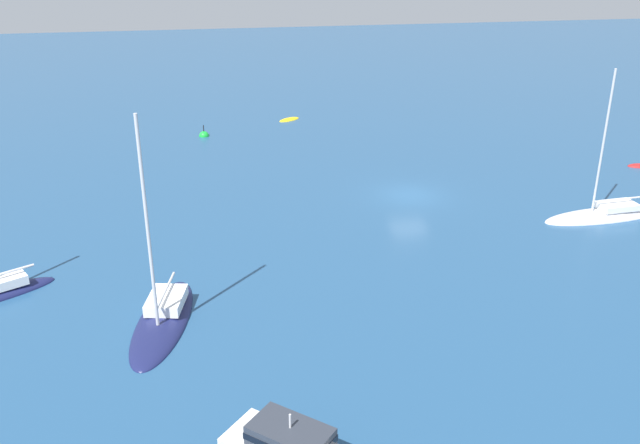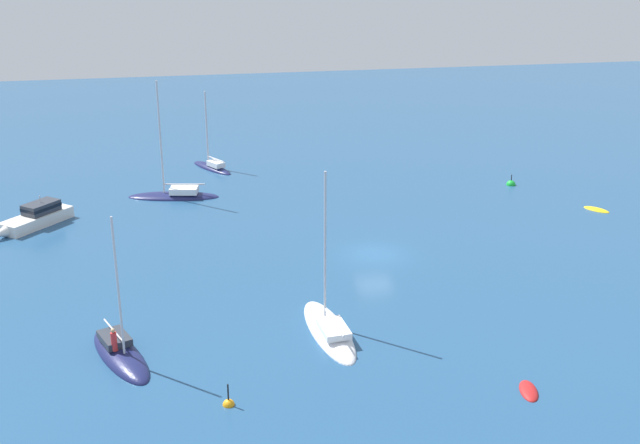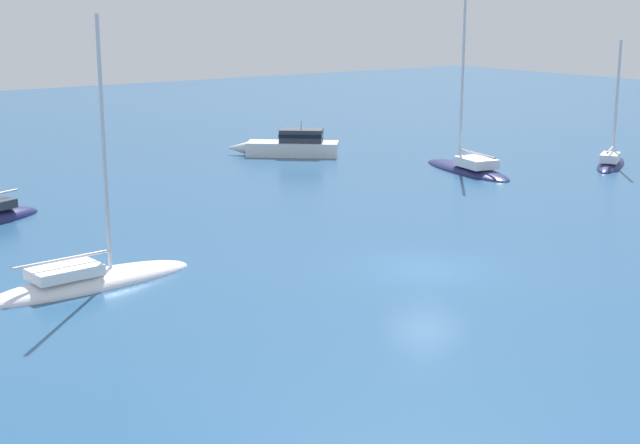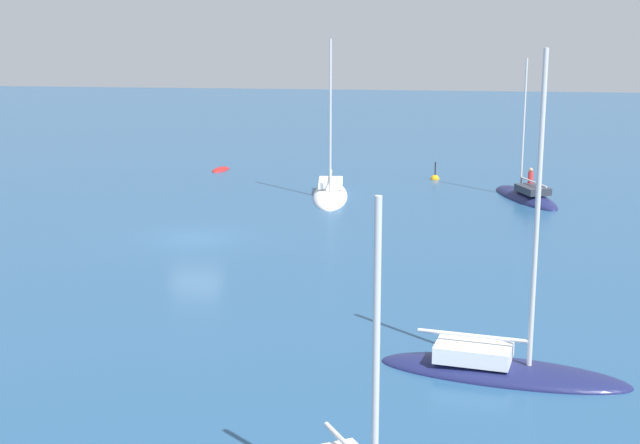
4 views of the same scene
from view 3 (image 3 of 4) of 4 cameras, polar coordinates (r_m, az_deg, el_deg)
The scene contains 5 objects.
ground_plane at distance 34.82m, azimuth 6.57°, elevation -2.94°, with size 160.00×160.00×0.00m, color navy.
ketch at distance 33.74m, azimuth -13.98°, elevation -3.62°, with size 2.70×8.07×9.82m.
sailboat at distance 55.19m, azimuth 9.07°, elevation 3.25°, with size 8.17×3.80×10.55m.
sloop at distance 59.00m, azimuth 17.41°, elevation 3.48°, with size 4.23×5.94×7.86m.
launch at distance 60.04m, azimuth -1.78°, elevation 4.75°, with size 5.84×6.42×2.27m.
Camera 3 is at (24.44, -22.80, 9.77)m, focal length 52.16 mm.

